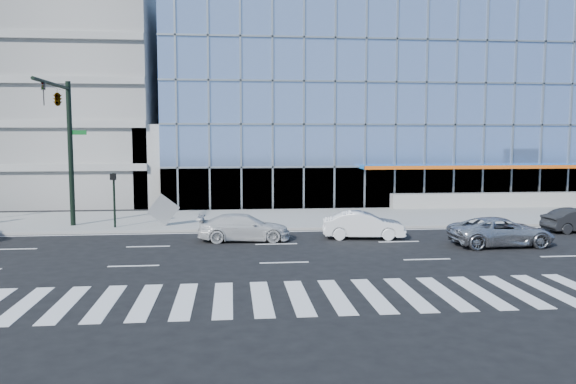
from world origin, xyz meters
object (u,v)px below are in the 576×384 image
(silver_suv, at_px, (501,232))
(ped_signal_post, at_px, (114,191))
(white_sedan, at_px, (363,225))
(tilted_panel, at_px, (163,210))
(traffic_signal, at_px, (62,117))
(white_suv, at_px, (244,227))

(silver_suv, bearing_deg, ped_signal_post, 69.97)
(white_sedan, relative_size, tilted_panel, 3.15)
(traffic_signal, height_order, white_sedan, traffic_signal)
(ped_signal_post, bearing_deg, traffic_signal, -171.48)
(traffic_signal, height_order, white_suv, traffic_signal)
(traffic_signal, height_order, silver_suv, traffic_signal)
(traffic_signal, bearing_deg, silver_suv, -15.65)
(traffic_signal, distance_m, tilted_panel, 7.24)
(silver_suv, height_order, white_suv, silver_suv)
(ped_signal_post, distance_m, tilted_panel, 2.83)
(white_sedan, bearing_deg, silver_suv, -105.54)
(traffic_signal, relative_size, silver_suv, 1.67)
(ped_signal_post, relative_size, white_sedan, 0.73)
(traffic_signal, bearing_deg, white_suv, -20.08)
(silver_suv, distance_m, white_suv, 12.27)
(ped_signal_post, height_order, white_sedan, ped_signal_post)
(silver_suv, height_order, white_sedan, white_sedan)
(silver_suv, bearing_deg, traffic_signal, 72.93)
(ped_signal_post, xyz_separation_m, silver_suv, (19.00, -6.40, -1.47))
(white_sedan, xyz_separation_m, tilted_panel, (-10.39, 4.12, 0.39))
(silver_suv, bearing_deg, white_sedan, 65.49)
(ped_signal_post, relative_size, tilted_panel, 2.31)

